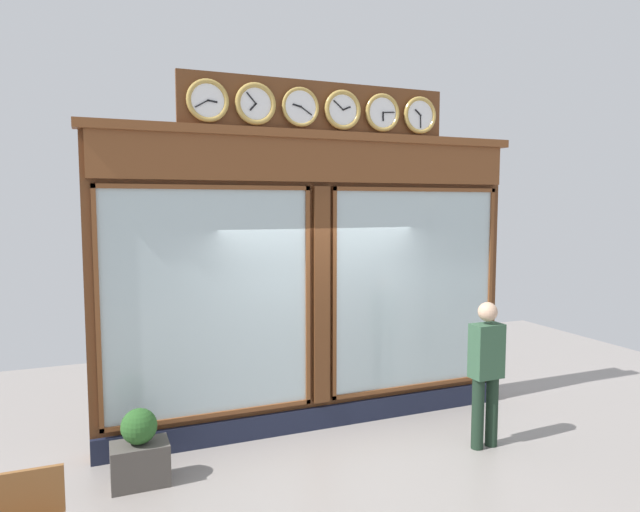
{
  "coord_description": "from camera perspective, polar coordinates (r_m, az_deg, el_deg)",
  "views": [
    {
      "loc": [
        2.56,
        6.29,
        2.79
      ],
      "look_at": [
        0.0,
        0.0,
        2.16
      ],
      "focal_mm": 31.48,
      "sensor_mm": 36.0,
      "label": 1
    }
  ],
  "objects": [
    {
      "name": "planter_shrub",
      "position": [
        6.07,
        -17.92,
        -16.14
      ],
      "size": [
        0.35,
        0.35,
        0.35
      ],
      "primitive_type": "sphere",
      "color": "#285623",
      "rests_on": "planter_box"
    },
    {
      "name": "planter_box",
      "position": [
        6.22,
        -17.81,
        -19.47
      ],
      "size": [
        0.56,
        0.36,
        0.42
      ],
      "primitive_type": "cube",
      "color": "#4C4742",
      "rests_on": "ground_plane"
    },
    {
      "name": "pedestrian",
      "position": [
        6.78,
        16.53,
        -10.86
      ],
      "size": [
        0.36,
        0.23,
        1.69
      ],
      "color": "#1C2F21",
      "rests_on": "ground_plane"
    },
    {
      "name": "shop_facade",
      "position": [
        6.96,
        -0.38,
        -2.13
      ],
      "size": [
        5.43,
        0.42,
        4.24
      ],
      "color": "#5B3319",
      "rests_on": "ground_plane"
    }
  ]
}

